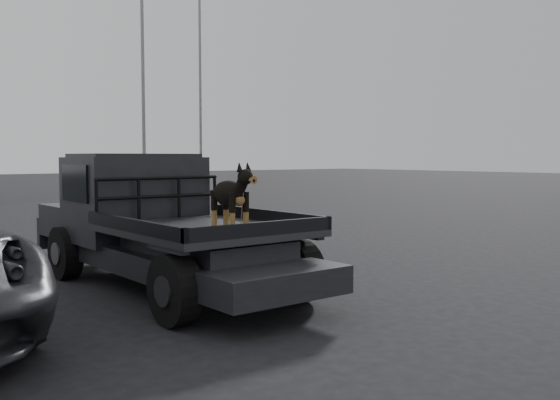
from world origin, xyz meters
TOP-DOWN VIEW (x-y plane):
  - ground at (0.00, 0.00)m, footprint 120.00×120.00m
  - flatbed_ute at (-0.36, 1.79)m, footprint 2.00×5.40m
  - ute_cab at (-0.36, 2.74)m, footprint 1.72×1.30m
  - headache_rack at (-0.36, 1.99)m, footprint 1.80×0.08m
  - dog at (-0.41, 0.21)m, footprint 0.32×0.60m
  - distant_car_b at (11.42, 31.19)m, footprint 4.24×5.51m
  - floodlight_mid at (10.57, 24.60)m, footprint 1.08×0.28m
  - floodlight_far at (18.41, 31.80)m, footprint 1.08×0.28m

SIDE VIEW (x-z plane):
  - ground at x=0.00m, z-range 0.00..0.00m
  - flatbed_ute at x=-0.36m, z-range 0.00..0.92m
  - distant_car_b at x=11.42m, z-range 0.00..1.49m
  - headache_rack at x=-0.36m, z-range 0.92..1.47m
  - dog at x=-0.41m, z-range 0.92..1.66m
  - ute_cab at x=-0.36m, z-range 0.92..1.80m
  - floodlight_mid at x=10.57m, z-range 0.59..13.36m
  - floodlight_far at x=18.41m, z-range 0.61..16.95m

